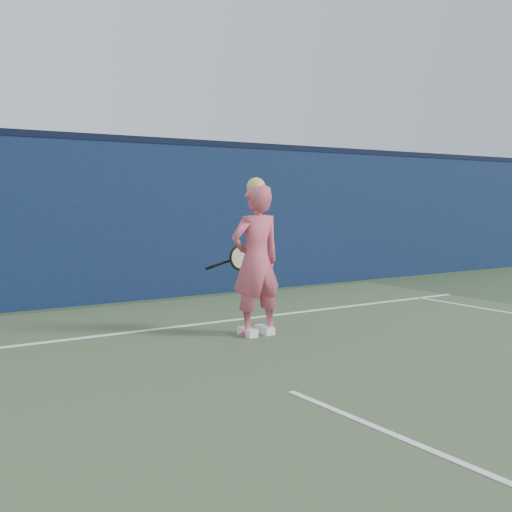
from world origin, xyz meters
TOP-DOWN VIEW (x-y plane):
  - ground at (0.00, 0.00)m, footprint 80.00×80.00m
  - backstop_wall at (0.00, 6.50)m, footprint 24.00×0.40m
  - wall_cap at (0.00, 6.50)m, footprint 24.00×0.42m
  - player at (1.00, 3.07)m, footprint 0.65×0.43m
  - racket at (1.00, 3.47)m, footprint 0.59×0.16m
  - court_lines at (0.00, -0.33)m, footprint 11.00×12.04m

SIDE VIEW (x-z plane):
  - ground at x=0.00m, z-range 0.00..0.00m
  - court_lines at x=0.00m, z-range 0.01..0.01m
  - racket at x=1.00m, z-range 0.72..1.04m
  - player at x=1.00m, z-range -0.03..1.83m
  - backstop_wall at x=0.00m, z-range 0.00..2.50m
  - wall_cap at x=0.00m, z-range 2.50..2.60m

